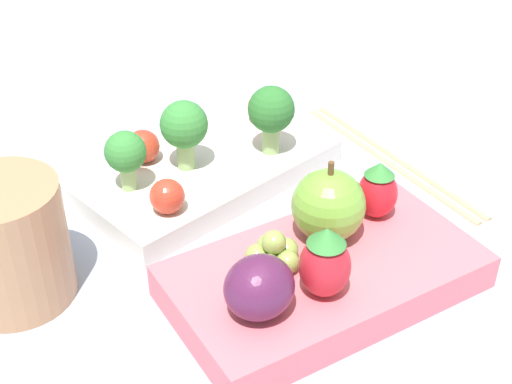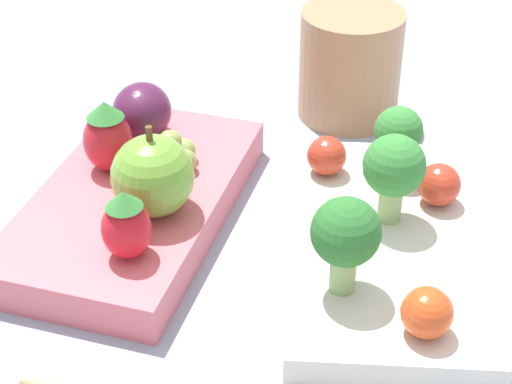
{
  "view_description": "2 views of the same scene",
  "coord_description": "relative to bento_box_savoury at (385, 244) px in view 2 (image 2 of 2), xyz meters",
  "views": [
    {
      "loc": [
        -0.25,
        -0.34,
        0.31
      ],
      "look_at": [
        -0.01,
        0.0,
        0.03
      ],
      "focal_mm": 50.0,
      "sensor_mm": 36.0,
      "label": 1
    },
    {
      "loc": [
        0.4,
        0.09,
        0.32
      ],
      "look_at": [
        -0.01,
        0.0,
        0.03
      ],
      "focal_mm": 60.0,
      "sensor_mm": 36.0,
      "label": 2
    }
  ],
  "objects": [
    {
      "name": "cherry_tomato_1",
      "position": [
        -0.05,
        -0.04,
        0.02
      ],
      "size": [
        0.03,
        0.03,
        0.03
      ],
      "color": "red",
      "rests_on": "bento_box_savoury"
    },
    {
      "name": "broccoli_floret_1",
      "position": [
        -0.06,
        -0.0,
        0.04
      ],
      "size": [
        0.03,
        0.03,
        0.05
      ],
      "color": "#93B770",
      "rests_on": "bento_box_savoury"
    },
    {
      "name": "strawberry_0",
      "position": [
        0.06,
        -0.14,
        0.03
      ],
      "size": [
        0.03,
        0.03,
        0.04
      ],
      "color": "red",
      "rests_on": "bento_box_fruit"
    },
    {
      "name": "bento_box_fruit",
      "position": [
        -0.0,
        -0.16,
        0.0
      ],
      "size": [
        0.21,
        0.13,
        0.02
      ],
      "color": "#DB6670",
      "rests_on": "ground_plane"
    },
    {
      "name": "bento_box_savoury",
      "position": [
        0.0,
        0.0,
        0.0
      ],
      "size": [
        0.22,
        0.14,
        0.02
      ],
      "color": "silver",
      "rests_on": "ground_plane"
    },
    {
      "name": "ground_plane",
      "position": [
        0.0,
        -0.08,
        -0.01
      ],
      "size": [
        4.0,
        4.0,
        0.0
      ],
      "primitive_type": "plane",
      "color": "#939EB2"
    },
    {
      "name": "apple",
      "position": [
        0.02,
        -0.14,
        0.04
      ],
      "size": [
        0.05,
        0.05,
        0.06
      ],
      "color": "#70A838",
      "rests_on": "bento_box_fruit"
    },
    {
      "name": "strawberry_1",
      "position": [
        -0.02,
        -0.18,
        0.04
      ],
      "size": [
        0.03,
        0.03,
        0.05
      ],
      "color": "red",
      "rests_on": "bento_box_fruit"
    },
    {
      "name": "plum",
      "position": [
        -0.06,
        -0.17,
        0.03
      ],
      "size": [
        0.04,
        0.04,
        0.04
      ],
      "color": "#511E42",
      "rests_on": "bento_box_fruit"
    },
    {
      "name": "cherry_tomato_2",
      "position": [
        -0.04,
        0.03,
        0.02
      ],
      "size": [
        0.03,
        0.03,
        0.03
      ],
      "color": "red",
      "rests_on": "bento_box_savoury"
    },
    {
      "name": "drinking_cup",
      "position": [
        -0.17,
        -0.04,
        0.03
      ],
      "size": [
        0.07,
        0.07,
        0.08
      ],
      "color": "tan",
      "rests_on": "ground_plane"
    },
    {
      "name": "cherry_tomato_0",
      "position": [
        0.08,
        0.03,
        0.02
      ],
      "size": [
        0.03,
        0.03,
        0.03
      ],
      "color": "#DB4C1E",
      "rests_on": "bento_box_savoury"
    },
    {
      "name": "grape_cluster",
      "position": [
        -0.03,
        -0.14,
        0.02
      ],
      "size": [
        0.03,
        0.04,
        0.03
      ],
      "color": "#8EA84C",
      "rests_on": "bento_box_fruit"
    },
    {
      "name": "broccoli_floret_2",
      "position": [
        0.06,
        -0.02,
        0.05
      ],
      "size": [
        0.04,
        0.04,
        0.06
      ],
      "color": "#93B770",
      "rests_on": "bento_box_savoury"
    },
    {
      "name": "broccoli_floret_0",
      "position": [
        -0.01,
        0.0,
        0.04
      ],
      "size": [
        0.04,
        0.04,
        0.06
      ],
      "color": "#93B770",
      "rests_on": "bento_box_savoury"
    }
  ]
}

